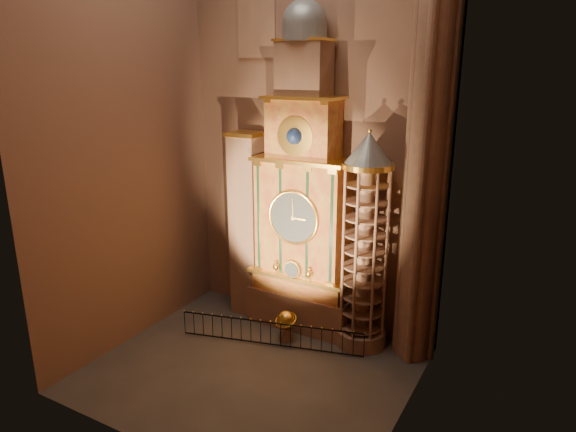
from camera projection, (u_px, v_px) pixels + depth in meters
The scene contains 11 objects.
floor at pixel (252, 369), 23.73m from camera, with size 14.00×14.00×0.00m, color #383330.
wall_back at pixel (313, 118), 25.66m from camera, with size 22.00×22.00×0.00m, color brown.
wall_left at pixel (121, 122), 23.91m from camera, with size 22.00×22.00×0.00m, color brown.
wall_right at pixel (419, 143), 17.35m from camera, with size 22.00×22.00×0.00m, color brown.
astronomical_clock at pixel (303, 206), 26.01m from camera, with size 5.60×2.41×16.70m.
portrait_tower at pixel (248, 225), 28.04m from camera, with size 1.80×1.60×10.20m.
stair_turret at pixel (365, 245), 24.54m from camera, with size 2.50×2.50×10.80m.
gothic_pier at pixel (430, 127), 21.96m from camera, with size 2.04×2.04×22.00m.
stained_glass_window at pixel (256, 3), 25.54m from camera, with size 2.20×0.14×5.20m.
celestial_globe at pixel (286, 323), 25.97m from camera, with size 1.33×1.28×1.62m.
iron_railing at pixel (271, 334), 25.51m from camera, with size 8.98×2.43×1.27m.
Camera 1 is at (11.61, -17.30, 13.51)m, focal length 32.00 mm.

